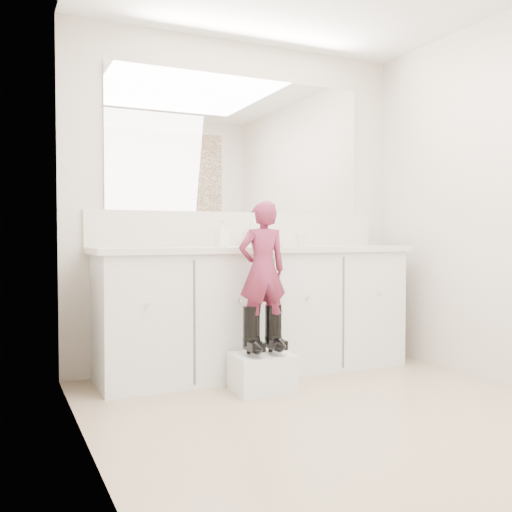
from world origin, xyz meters
name	(u,v)px	position (x,y,z in m)	size (l,w,h in m)	color
floor	(356,423)	(0.00, 0.00, 0.00)	(3.00, 3.00, 0.00)	#92815F
wall_back	(241,204)	(0.00, 1.50, 1.20)	(2.60, 2.60, 0.00)	beige
wall_left	(94,178)	(-1.30, 0.00, 1.20)	(3.00, 3.00, 0.00)	beige
vanity_cabinet	(256,312)	(0.00, 1.23, 0.42)	(2.20, 0.55, 0.85)	silver
countertop	(257,249)	(0.00, 1.21, 0.87)	(2.28, 0.58, 0.04)	beige
backsplash	(241,229)	(0.00, 1.49, 1.02)	(2.28, 0.03, 0.25)	beige
mirror	(241,145)	(0.00, 1.49, 1.64)	(2.00, 0.02, 1.00)	white
faucet	(247,239)	(0.00, 1.38, 0.94)	(0.08, 0.08, 0.10)	silver
cup	(302,239)	(0.35, 1.19, 0.94)	(0.10, 0.10, 0.10)	beige
soap_bottle	(222,234)	(-0.26, 1.23, 0.98)	(0.08, 0.08, 0.18)	silver
step_stool	(262,373)	(-0.17, 0.75, 0.12)	(0.36, 0.30, 0.23)	silver
boot_left	(251,331)	(-0.25, 0.75, 0.38)	(0.11, 0.20, 0.30)	black
boot_right	(273,329)	(-0.10, 0.75, 0.38)	(0.11, 0.20, 0.30)	black
toddler	(262,270)	(-0.17, 0.75, 0.75)	(0.31, 0.20, 0.84)	#B33760
toothbrush	(273,249)	(-0.10, 0.75, 0.88)	(0.01, 0.01, 0.14)	pink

